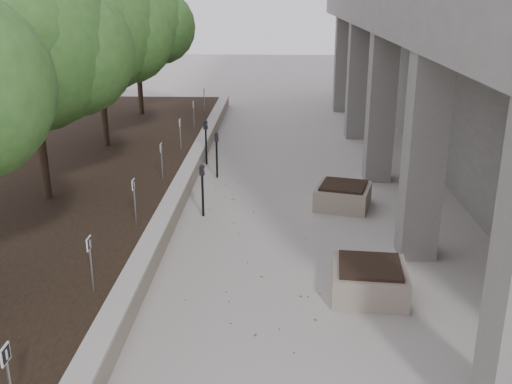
# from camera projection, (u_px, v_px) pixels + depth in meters

# --- Properties ---
(retaining_wall) EXTENTS (0.39, 26.00, 0.50)m
(retaining_wall) POSITION_uv_depth(u_px,v_px,m) (180.00, 191.00, 14.78)
(retaining_wall) COLOR gray
(retaining_wall) RESTS_ON ground
(planting_bed) EXTENTS (7.00, 26.00, 0.40)m
(planting_bed) POSITION_uv_depth(u_px,v_px,m) (37.00, 191.00, 14.93)
(planting_bed) COLOR black
(planting_bed) RESTS_ON ground
(crabapple_tree_3) EXTENTS (4.60, 4.00, 5.44)m
(crabapple_tree_3) POSITION_uv_depth(u_px,v_px,m) (34.00, 82.00, 13.01)
(crabapple_tree_3) COLOR #2E5D23
(crabapple_tree_3) RESTS_ON planting_bed
(crabapple_tree_4) EXTENTS (4.60, 4.00, 5.44)m
(crabapple_tree_4) POSITION_uv_depth(u_px,v_px,m) (99.00, 57.00, 17.73)
(crabapple_tree_4) COLOR #2E5D23
(crabapple_tree_4) RESTS_ON planting_bed
(crabapple_tree_5) EXTENTS (4.60, 4.00, 5.44)m
(crabapple_tree_5) POSITION_uv_depth(u_px,v_px,m) (137.00, 43.00, 22.46)
(crabapple_tree_5) COLOR #2E5D23
(crabapple_tree_5) RESTS_ON planting_bed
(parking_sign_2) EXTENTS (0.04, 0.22, 0.96)m
(parking_sign_2) POSITION_uv_depth(u_px,v_px,m) (10.00, 383.00, 6.56)
(parking_sign_2) COLOR black
(parking_sign_2) RESTS_ON planting_bed
(parking_sign_3) EXTENTS (0.04, 0.22, 0.96)m
(parking_sign_3) POSITION_uv_depth(u_px,v_px,m) (91.00, 265.00, 9.40)
(parking_sign_3) COLOR black
(parking_sign_3) RESTS_ON planting_bed
(parking_sign_4) EXTENTS (0.04, 0.22, 0.96)m
(parking_sign_4) POSITION_uv_depth(u_px,v_px,m) (135.00, 201.00, 12.23)
(parking_sign_4) COLOR black
(parking_sign_4) RESTS_ON planting_bed
(parking_sign_5) EXTENTS (0.04, 0.22, 0.96)m
(parking_sign_5) POSITION_uv_depth(u_px,v_px,m) (162.00, 162.00, 15.07)
(parking_sign_5) COLOR black
(parking_sign_5) RESTS_ON planting_bed
(parking_sign_6) EXTENTS (0.04, 0.22, 0.96)m
(parking_sign_6) POSITION_uv_depth(u_px,v_px,m) (180.00, 135.00, 17.90)
(parking_sign_6) COLOR black
(parking_sign_6) RESTS_ON planting_bed
(parking_sign_7) EXTENTS (0.04, 0.22, 0.96)m
(parking_sign_7) POSITION_uv_depth(u_px,v_px,m) (194.00, 115.00, 20.74)
(parking_sign_7) COLOR black
(parking_sign_7) RESTS_ON planting_bed
(parking_sign_8) EXTENTS (0.04, 0.22, 0.96)m
(parking_sign_8) POSITION_uv_depth(u_px,v_px,m) (204.00, 100.00, 23.57)
(parking_sign_8) COLOR black
(parking_sign_8) RESTS_ON planting_bed
(parking_meter_3) EXTENTS (0.14, 0.11, 1.27)m
(parking_meter_3) POSITION_uv_depth(u_px,v_px,m) (203.00, 190.00, 13.64)
(parking_meter_3) COLOR black
(parking_meter_3) RESTS_ON ground
(parking_meter_4) EXTENTS (0.14, 0.11, 1.32)m
(parking_meter_4) POSITION_uv_depth(u_px,v_px,m) (217.00, 155.00, 16.50)
(parking_meter_4) COLOR black
(parking_meter_4) RESTS_ON ground
(parking_meter_5) EXTENTS (0.16, 0.14, 1.38)m
(parking_meter_5) POSITION_uv_depth(u_px,v_px,m) (206.00, 142.00, 17.77)
(parking_meter_5) COLOR black
(parking_meter_5) RESTS_ON ground
(planter_front) EXTENTS (1.38, 1.38, 0.59)m
(planter_front) POSITION_uv_depth(u_px,v_px,m) (369.00, 280.00, 10.16)
(planter_front) COLOR gray
(planter_front) RESTS_ON ground
(planter_back) EXTENTS (1.53, 1.53, 0.58)m
(planter_back) POSITION_uv_depth(u_px,v_px,m) (343.00, 195.00, 14.35)
(planter_back) COLOR gray
(planter_back) RESTS_ON ground
(berry_scatter) EXTENTS (3.30, 14.10, 0.02)m
(berry_scatter) POSITION_uv_depth(u_px,v_px,m) (238.00, 273.00, 11.02)
(berry_scatter) COLOR #990B0C
(berry_scatter) RESTS_ON ground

